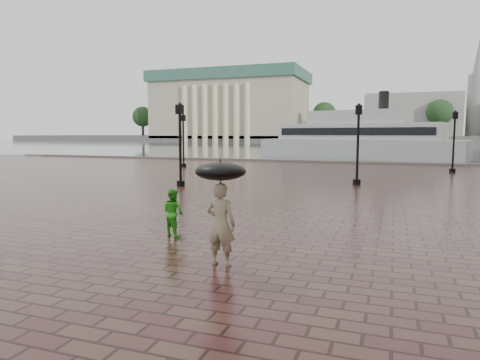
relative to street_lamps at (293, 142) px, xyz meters
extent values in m
plane|color=#3D1C1B|center=(1.50, -17.50, -2.33)|extent=(300.00, 300.00, 0.00)
plane|color=#475157|center=(1.50, 74.50, -2.33)|extent=(240.00, 240.00, 0.00)
cube|color=slate|center=(1.50, 14.50, -2.33)|extent=(80.00, 0.60, 0.30)
cube|color=#4C4C47|center=(1.50, 142.50, -1.33)|extent=(300.00, 60.00, 2.00)
cube|color=gray|center=(-53.50, 127.50, 9.67)|extent=(55.00, 30.00, 22.00)
cube|color=#335D4F|center=(-53.50, 127.50, 21.67)|extent=(57.00, 32.00, 4.00)
cube|color=gray|center=(11.50, 132.50, 6.67)|extent=(30.00, 22.00, 14.00)
cylinder|color=gray|center=(31.50, 132.50, 9.67)|extent=(6.00, 6.00, 20.00)
cone|color=gray|center=(31.50, 132.50, 23.67)|extent=(5.00, 5.00, 18.00)
cylinder|color=#2D2119|center=(-88.50, 120.50, 1.67)|extent=(1.00, 1.00, 8.00)
sphere|color=#1A3317|center=(-88.50, 120.50, 7.17)|extent=(8.00, 8.00, 8.00)
cylinder|color=#2D2119|center=(-52.50, 120.50, 1.67)|extent=(1.00, 1.00, 8.00)
sphere|color=#1A3317|center=(-52.50, 120.50, 7.17)|extent=(8.00, 8.00, 8.00)
cylinder|color=#2D2119|center=(-16.50, 120.50, 1.67)|extent=(1.00, 1.00, 8.00)
sphere|color=#1A3317|center=(-16.50, 120.50, 7.17)|extent=(8.00, 8.00, 8.00)
cylinder|color=#2D2119|center=(19.50, 120.50, 1.67)|extent=(1.00, 1.00, 8.00)
sphere|color=#1A3317|center=(19.50, 120.50, 7.17)|extent=(8.00, 8.00, 8.00)
cylinder|color=black|center=(-4.50, -7.50, -2.18)|extent=(0.44, 0.44, 0.30)
cylinder|color=black|center=(-4.50, -7.50, -0.33)|extent=(0.14, 0.14, 4.00)
cube|color=black|center=(-4.50, -7.50, 1.82)|extent=(0.35, 0.35, 0.50)
sphere|color=beige|center=(-4.50, -7.50, 1.82)|extent=(0.28, 0.28, 0.28)
cylinder|color=black|center=(4.50, -3.50, -2.18)|extent=(0.44, 0.44, 0.30)
cylinder|color=black|center=(4.50, -3.50, -0.33)|extent=(0.14, 0.14, 4.00)
cube|color=black|center=(4.50, -3.50, 1.82)|extent=(0.35, 0.35, 0.50)
sphere|color=beige|center=(4.50, -3.50, 1.82)|extent=(0.28, 0.28, 0.28)
cylinder|color=black|center=(-10.50, 4.50, -2.18)|extent=(0.44, 0.44, 0.30)
cylinder|color=black|center=(-10.50, 4.50, -0.33)|extent=(0.14, 0.14, 4.00)
cube|color=black|center=(-10.50, 4.50, 1.82)|extent=(0.35, 0.35, 0.50)
sphere|color=beige|center=(-10.50, 4.50, 1.82)|extent=(0.28, 0.28, 0.28)
cylinder|color=black|center=(10.50, 6.50, -2.18)|extent=(0.44, 0.44, 0.30)
cylinder|color=black|center=(10.50, 6.50, -0.33)|extent=(0.14, 0.14, 4.00)
cube|color=black|center=(10.50, 6.50, 1.82)|extent=(0.35, 0.35, 0.50)
sphere|color=beige|center=(10.50, 6.50, 1.82)|extent=(0.28, 0.28, 0.28)
imported|color=gray|center=(2.94, -19.81, -1.41)|extent=(0.68, 0.46, 1.83)
imported|color=green|center=(0.66, -17.78, -1.65)|extent=(0.78, 0.69, 1.34)
cube|color=silver|center=(2.53, 22.30, -1.24)|extent=(23.29, 11.03, 2.17)
cube|color=silver|center=(2.53, 22.30, 0.76)|extent=(18.72, 9.17, 1.81)
cube|color=silver|center=(2.53, 22.30, 2.39)|extent=(11.57, 6.80, 1.45)
cylinder|color=black|center=(5.15, 21.61, 4.02)|extent=(1.09, 1.09, 2.17)
cube|color=black|center=(1.91, 19.98, 0.76)|extent=(16.67, 4.48, 0.82)
cube|color=black|center=(3.14, 24.63, 0.76)|extent=(16.67, 4.48, 0.82)
cylinder|color=black|center=(2.94, -19.81, -0.77)|extent=(0.02, 0.02, 0.95)
ellipsoid|color=black|center=(2.94, -19.81, -0.26)|extent=(1.10, 1.10, 0.39)
camera|label=1|loc=(6.41, -28.22, 0.55)|focal=32.00mm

